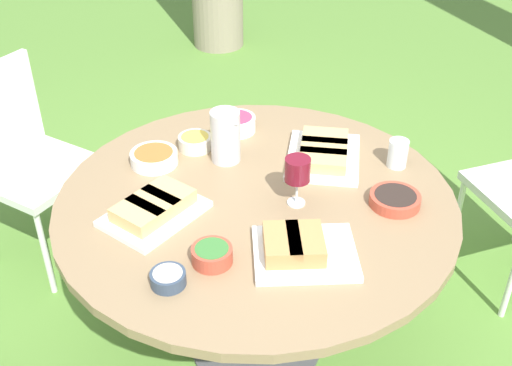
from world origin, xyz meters
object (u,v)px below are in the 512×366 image
object	(u,v)px
dining_table	(256,221)
chair_near_left	(21,152)
water_pitcher	(225,136)
wine_glass	(298,171)

from	to	relation	value
dining_table	chair_near_left	bearing A→B (deg)	-169.46
chair_near_left	water_pitcher	world-z (taller)	water_pitcher
dining_table	wine_glass	distance (m)	0.26
chair_near_left	wine_glass	distance (m)	1.34
dining_table	water_pitcher	world-z (taller)	water_pitcher
chair_near_left	water_pitcher	bearing A→B (deg)	19.51
dining_table	chair_near_left	world-z (taller)	chair_near_left
water_pitcher	wine_glass	distance (m)	0.36
dining_table	wine_glass	world-z (taller)	wine_glass
dining_table	wine_glass	bearing A→B (deg)	27.99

